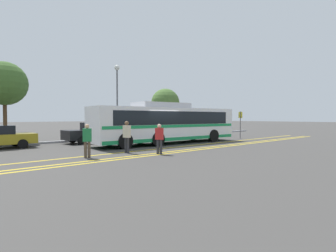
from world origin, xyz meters
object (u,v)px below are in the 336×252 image
object	(u,v)px
pedestrian_1	(127,135)
tree_0	(4,84)
parked_car_2	(161,131)
parked_car_3	(202,128)
transit_bus	(168,123)
tree_1	(165,103)
bus_stop_sign	(240,122)
parked_car_1	(95,133)
street_lamp	(117,86)
pedestrian_0	(159,137)
pedestrian_2	(87,139)

from	to	relation	value
pedestrian_1	tree_0	size ratio (longest dim) A/B	0.29
parked_car_2	parked_car_3	bearing A→B (deg)	92.39
transit_bus	tree_1	size ratio (longest dim) A/B	2.28
bus_stop_sign	tree_1	size ratio (longest dim) A/B	0.47
parked_car_1	street_lamp	size ratio (longest dim) A/B	0.70
parked_car_2	street_lamp	size ratio (longest dim) A/B	0.69
bus_stop_sign	tree_1	world-z (taller)	tree_1
pedestrian_0	pedestrian_2	xyz separation A→B (m)	(-3.49, 1.30, 0.02)
pedestrian_1	tree_1	world-z (taller)	tree_1
bus_stop_sign	tree_1	distance (m)	10.49
pedestrian_2	pedestrian_0	bearing A→B (deg)	-177.32
street_lamp	pedestrian_0	bearing A→B (deg)	-108.97
pedestrian_1	tree_0	distance (m)	12.19
parked_car_2	pedestrian_0	distance (m)	10.92
bus_stop_sign	pedestrian_1	bearing A→B (deg)	-80.41
parked_car_3	pedestrian_2	distance (m)	18.04
parked_car_2	tree_0	bearing A→B (deg)	-107.57
bus_stop_sign	pedestrian_2	bearing A→B (deg)	-80.41
parked_car_3	pedestrian_0	world-z (taller)	pedestrian_0
parked_car_3	street_lamp	size ratio (longest dim) A/B	0.65
tree_0	tree_1	bearing A→B (deg)	2.10
pedestrian_1	bus_stop_sign	bearing A→B (deg)	-95.19
parked_car_2	pedestrian_2	bearing A→B (deg)	-54.90
transit_bus	tree_1	world-z (taller)	tree_1
tree_0	parked_car_3	bearing A→B (deg)	-12.43
pedestrian_2	street_lamp	xyz separation A→B (m)	(7.20, 9.49, 3.98)
parked_car_1	bus_stop_sign	xyz separation A→B (m)	(11.60, -5.65, 0.81)
parked_car_2	pedestrian_1	xyz separation A→B (m)	(-8.10, -6.82, 0.32)
pedestrian_0	pedestrian_1	distance (m)	1.88
parked_car_1	tree_1	xyz separation A→B (m)	(11.28, 4.62, 2.93)
parked_car_2	tree_1	size ratio (longest dim) A/B	0.87
pedestrian_1	street_lamp	world-z (taller)	street_lamp
pedestrian_1	tree_1	size ratio (longest dim) A/B	0.33
parked_car_3	tree_1	size ratio (longest dim) A/B	0.83
parked_car_3	pedestrian_0	size ratio (longest dim) A/B	2.76
parked_car_3	bus_stop_sign	size ratio (longest dim) A/B	1.78
pedestrian_0	pedestrian_1	bearing A→B (deg)	178.35
transit_bus	tree_1	distance (m)	11.91
parked_car_1	parked_car_3	world-z (taller)	parked_car_1
parked_car_3	pedestrian_2	world-z (taller)	pedestrian_2
pedestrian_2	parked_car_3	bearing A→B (deg)	-133.42
parked_car_3	tree_0	world-z (taller)	tree_0
parked_car_2	pedestrian_0	world-z (taller)	pedestrian_0
tree_0	transit_bus	bearing A→B (deg)	-42.18
parked_car_3	bus_stop_sign	xyz separation A→B (m)	(-1.11, -5.64, 0.83)
tree_0	parked_car_2	bearing A→B (deg)	-18.79
parked_car_3	pedestrian_1	bearing A→B (deg)	-68.08
pedestrian_2	parked_car_2	bearing A→B (deg)	-122.99
transit_bus	parked_car_1	world-z (taller)	transit_bus
pedestrian_1	tree_0	xyz separation A→B (m)	(-4.03, 10.95, 3.54)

